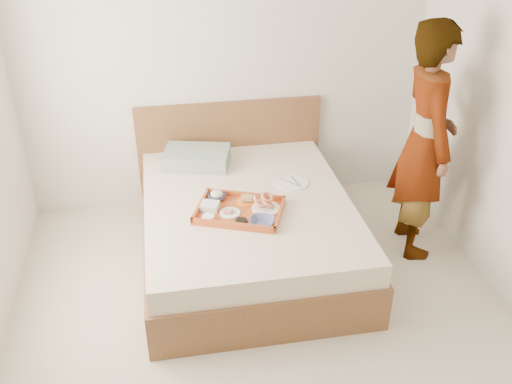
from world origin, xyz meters
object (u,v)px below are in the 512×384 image
object	(u,v)px
dinner_plate	(292,183)
person	(425,142)
bed	(247,229)
tray	(240,210)

from	to	relation	value
dinner_plate	person	distance (m)	1.07
bed	tray	distance (m)	0.35
bed	dinner_plate	bearing A→B (deg)	25.69
tray	dinner_plate	bearing A→B (deg)	59.10
bed	tray	xyz separation A→B (m)	(-0.09, -0.18, 0.29)
dinner_plate	tray	bearing A→B (deg)	-142.40
dinner_plate	bed	bearing A→B (deg)	-154.31
bed	person	size ratio (longest dim) A/B	1.08
bed	dinner_plate	distance (m)	0.51
tray	person	size ratio (longest dim) A/B	0.33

